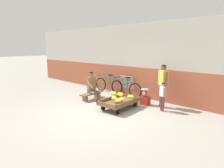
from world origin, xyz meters
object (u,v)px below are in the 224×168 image
Objects in this scene: bicycle_near_left at (109,85)px; sign_board at (128,85)px; customer_adult at (163,81)px; banana_cart at (120,102)px; customer_child at (163,93)px; weighing_scale at (145,93)px; low_bench at (92,94)px; bicycle_far_left at (126,88)px; plastic_crate at (144,101)px; shopping_bag at (137,103)px; vendor_seated at (93,86)px.

bicycle_near_left is 1.03m from sign_board.
banana_cart is at bearing -131.27° from customer_adult.
customer_child is at bearing -22.89° from sign_board.
weighing_scale is 0.82m from customer_adult.
low_bench is 0.68× the size of bicycle_far_left.
plastic_crate is at bearing 69.45° from banana_cart.
shopping_bag is (-0.75, -0.47, -0.83)m from customer_adult.
low_bench is 0.68× the size of bicycle_near_left.
banana_cart reaches higher than shopping_bag.
weighing_scale reaches higher than banana_cart.
customer_adult is at bearing 13.64° from weighing_scale.
bicycle_near_left is (-2.01, 1.54, 0.11)m from banana_cart.
banana_cart is 1.51× the size of customer_child.
low_bench is 2.21m from weighing_scale.
plastic_crate reaches higher than shopping_bag.
weighing_scale is at bearing 22.67° from low_bench.
weighing_scale is (0.37, 1.00, 0.21)m from banana_cart.
vendor_seated is 0.69× the size of bicycle_far_left.
customer_child is (0.84, -0.21, 0.46)m from plastic_crate.
shopping_bag is (-0.12, -0.32, -0.03)m from plastic_crate.
low_bench is 2.94m from customer_adult.
vendor_seated is at bearing -166.82° from customer_child.
weighing_scale is 1.25× the size of shopping_bag.
customer_child reaches higher than sign_board.
bicycle_far_left is (-0.97, 1.53, 0.11)m from banana_cart.
customer_adult reaches higher than weighing_scale.
plastic_crate is at bearing 90.00° from weighing_scale.
bicycle_near_left is at bearing 107.79° from vendor_seated.
bicycle_near_left reaches higher than banana_cart.
shopping_bag is at bearing -34.68° from bicycle_far_left.
bicycle_far_left is 1.69× the size of customer_child.
bicycle_near_left is 1.69× the size of customer_child.
vendor_seated reaches higher than plastic_crate.
plastic_crate is 1.20× the size of weighing_scale.
customer_adult is (0.64, 0.15, 0.50)m from weighing_scale.
customer_adult is (0.64, 0.15, 0.80)m from plastic_crate.
customer_child is 4.08× the size of shopping_bag.
customer_adult is (1.01, 1.15, 0.71)m from banana_cart.
customer_adult reaches higher than vendor_seated.
shopping_bag is at bearing -110.19° from weighing_scale.
low_bench is 2.20m from plastic_crate.
sign_board is (-1.38, 0.73, 0.28)m from plastic_crate.
shopping_bag is at bearing 69.25° from banana_cart.
weighing_scale is (-0.00, -0.00, 0.30)m from plastic_crate.
low_bench is 3.13× the size of plastic_crate.
weighing_scale reaches higher than plastic_crate.
plastic_crate is 1.04m from customer_adult.
vendor_seated is 0.75× the size of customer_adult.
bicycle_far_left is (0.60, 1.39, -0.21)m from vendor_seated.
vendor_seated is 2.86m from customer_child.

